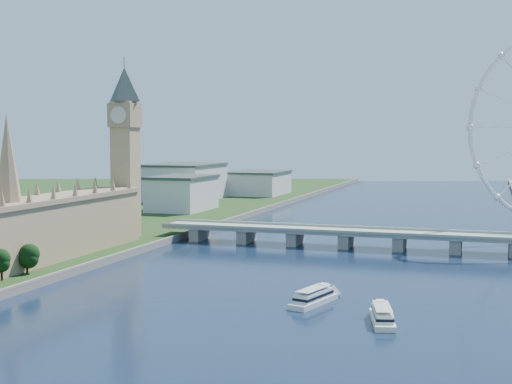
% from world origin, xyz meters
% --- Properties ---
extents(parliament_range, '(24.00, 200.00, 70.00)m').
position_xyz_m(parliament_range, '(-128.00, 170.00, 18.48)').
color(parliament_range, tan).
rests_on(parliament_range, ground).
extents(big_ben, '(20.02, 20.02, 110.00)m').
position_xyz_m(big_ben, '(-128.00, 278.00, 66.57)').
color(big_ben, tan).
rests_on(big_ben, ground).
extents(westminster_bridge, '(220.00, 22.00, 9.50)m').
position_xyz_m(westminster_bridge, '(0.00, 300.00, 6.63)').
color(westminster_bridge, gray).
rests_on(westminster_bridge, ground).
extents(city_skyline, '(505.00, 280.00, 32.00)m').
position_xyz_m(city_skyline, '(39.22, 560.08, 16.96)').
color(city_skyline, beige).
rests_on(city_skyline, ground).
extents(tour_boat_near, '(15.06, 30.56, 6.54)m').
position_xyz_m(tour_boat_near, '(15.06, 159.35, 0.00)').
color(tour_boat_near, silver).
rests_on(tour_boat_near, ground).
extents(tour_boat_far, '(13.54, 28.94, 6.18)m').
position_xyz_m(tour_boat_far, '(43.46, 140.44, 0.00)').
color(tour_boat_far, '#EEF0CC').
rests_on(tour_boat_far, ground).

